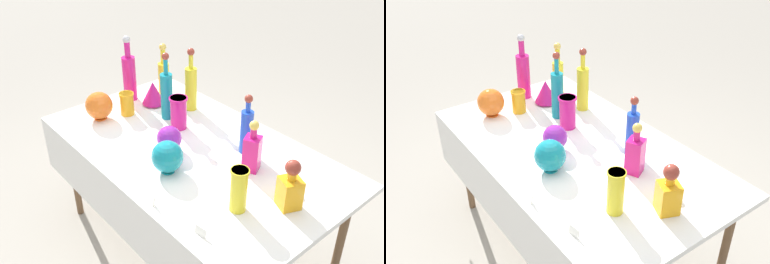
{
  "view_description": "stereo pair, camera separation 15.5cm",
  "coord_description": "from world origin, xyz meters",
  "views": [
    {
      "loc": [
        1.5,
        -1.27,
        2.04
      ],
      "look_at": [
        0.0,
        0.0,
        0.86
      ],
      "focal_mm": 40.0,
      "sensor_mm": 36.0,
      "label": 1
    },
    {
      "loc": [
        1.6,
        -1.15,
        2.04
      ],
      "look_at": [
        0.0,
        0.0,
        0.86
      ],
      "focal_mm": 40.0,
      "sensor_mm": 36.0,
      "label": 2
    }
  ],
  "objects": [
    {
      "name": "ground_plane",
      "position": [
        0.0,
        0.0,
        0.0
      ],
      "size": [
        40.0,
        40.0,
        0.0
      ],
      "primitive_type": "plane",
      "color": "#A0998C"
    },
    {
      "name": "display_table",
      "position": [
        0.0,
        -0.04,
        0.7
      ],
      "size": [
        1.72,
        0.98,
        0.76
      ],
      "color": "white",
      "rests_on": "ground"
    },
    {
      "name": "tall_bottle_0",
      "position": [
        -0.35,
        0.29,
        0.92
      ],
      "size": [
        0.07,
        0.07,
        0.41
      ],
      "color": "yellow",
      "rests_on": "display_table"
    },
    {
      "name": "tall_bottle_1",
      "position": [
        0.21,
        0.19,
        0.9
      ],
      "size": [
        0.07,
        0.07,
        0.34
      ],
      "color": "blue",
      "rests_on": "display_table"
    },
    {
      "name": "tall_bottle_2",
      "position": [
        -0.72,
        0.08,
        0.93
      ],
      "size": [
        0.09,
        0.09,
        0.43
      ],
      "color": "#C61972",
      "rests_on": "display_table"
    },
    {
      "name": "tall_bottle_3",
      "position": [
        -0.65,
        0.3,
        0.9
      ],
      "size": [
        0.07,
        0.07,
        0.35
      ],
      "color": "yellow",
      "rests_on": "display_table"
    },
    {
      "name": "tall_bottle_4",
      "position": [
        -0.36,
        0.11,
        0.92
      ],
      "size": [
        0.07,
        0.07,
        0.42
      ],
      "color": "teal",
      "rests_on": "display_table"
    },
    {
      "name": "square_decanter_0",
      "position": [
        0.65,
        0.02,
        0.87
      ],
      "size": [
        0.12,
        0.12,
        0.25
      ],
      "color": "orange",
      "rests_on": "display_table"
    },
    {
      "name": "square_decanter_1",
      "position": [
        0.35,
        0.1,
        0.87
      ],
      "size": [
        0.11,
        0.11,
        0.28
      ],
      "color": "#C61972",
      "rests_on": "display_table"
    },
    {
      "name": "slender_vase_0",
      "position": [
        -0.22,
        0.08,
        0.87
      ],
      "size": [
        0.11,
        0.11,
        0.2
      ],
      "color": "#C61972",
      "rests_on": "display_table"
    },
    {
      "name": "slender_vase_1",
      "position": [
        -0.56,
        -0.06,
        0.84
      ],
      "size": [
        0.09,
        0.09,
        0.14
      ],
      "color": "orange",
      "rests_on": "display_table"
    },
    {
      "name": "slender_vase_2",
      "position": [
        0.52,
        -0.17,
        0.88
      ],
      "size": [
        0.08,
        0.08,
        0.22
      ],
      "color": "yellow",
      "rests_on": "display_table"
    },
    {
      "name": "fluted_vase_0",
      "position": [
        -0.56,
        0.15,
        0.84
      ],
      "size": [
        0.15,
        0.15,
        0.16
      ],
      "color": "#C61972",
      "rests_on": "display_table"
    },
    {
      "name": "round_bowl_0",
      "position": [
        -0.61,
        -0.22,
        0.85
      ],
      "size": [
        0.17,
        0.17,
        0.17
      ],
      "color": "orange",
      "rests_on": "display_table"
    },
    {
      "name": "round_bowl_1",
      "position": [
        -0.06,
        -0.11,
        0.83
      ],
      "size": [
        0.14,
        0.14,
        0.14
      ],
      "color": "purple",
      "rests_on": "display_table"
    },
    {
      "name": "round_bowl_2",
      "position": [
        0.09,
        -0.23,
        0.85
      ],
      "size": [
        0.16,
        0.16,
        0.17
      ],
      "color": "teal",
      "rests_on": "display_table"
    },
    {
      "name": "price_tag_left",
      "position": [
        0.53,
        -0.4,
        0.78
      ],
      "size": [
        0.06,
        0.02,
        0.04
      ],
      "primitive_type": "cube",
      "rotation": [
        -0.21,
        0.0,
        0.12
      ],
      "color": "white",
      "rests_on": "display_table"
    },
    {
      "name": "price_tag_center",
      "position": [
        0.24,
        -0.44,
        0.78
      ],
      "size": [
        0.05,
        0.03,
        0.05
      ],
      "primitive_type": "cube",
      "rotation": [
        -0.21,
        0.0,
        -0.28
      ],
      "color": "white",
      "rests_on": "display_table"
    }
  ]
}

